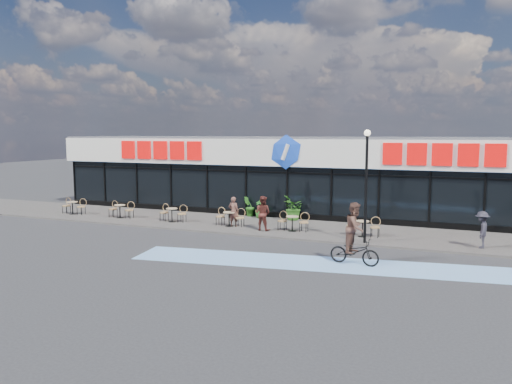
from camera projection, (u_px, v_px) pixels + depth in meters
ground at (235, 246)px, 21.46m from camera, size 120.00×120.00×0.00m
sidewalk at (272, 227)px, 25.59m from camera, size 44.00×5.00×0.10m
bike_lane at (316, 263)px, 18.58m from camera, size 14.17×4.13×0.01m
building at (303, 174)px, 30.31m from camera, size 30.60×6.57×4.75m
lamp_post at (366, 176)px, 21.30m from camera, size 0.28×0.28×4.88m
bistro_set_0 at (74, 206)px, 29.29m from camera, size 1.54×0.62×0.90m
bistro_set_1 at (121, 210)px, 28.02m from camera, size 1.54×0.62×0.90m
bistro_set_2 at (173, 213)px, 26.75m from camera, size 1.54×0.62×0.90m
bistro_set_3 at (230, 217)px, 25.48m from camera, size 1.54×0.62×0.90m
bistro_set_4 at (293, 222)px, 24.21m from camera, size 1.54×0.62×0.90m
bistro_set_5 at (363, 226)px, 22.94m from camera, size 1.54×0.62×0.90m
potted_plant_left at (249, 206)px, 28.40m from camera, size 0.77×0.80×1.14m
potted_plant_mid at (260, 208)px, 27.89m from camera, size 0.85×0.85×1.09m
potted_plant_right at (294, 208)px, 27.15m from camera, size 1.49×1.56×1.35m
patron_left at (234, 211)px, 25.39m from camera, size 0.57×0.39×1.52m
patron_right at (263, 213)px, 24.30m from camera, size 0.88×0.72×1.69m
pedestrian_a at (482, 230)px, 20.55m from camera, size 0.63×1.03×1.54m
cyclist_a at (355, 240)px, 18.32m from camera, size 1.94×1.00×2.32m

